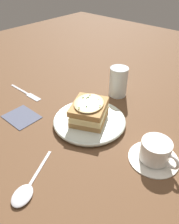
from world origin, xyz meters
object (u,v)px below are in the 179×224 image
(sandwich, at_px, (89,111))
(teacup_with_saucer, at_px, (155,152))
(water_glass, at_px, (118,82))
(spoon, at_px, (24,192))
(fork, at_px, (28,94))
(napkin, at_px, (22,117))
(dinner_plate, at_px, (90,121))

(sandwich, height_order, teacup_with_saucer, sandwich)
(teacup_with_saucer, xyz_separation_m, water_glass, (0.27, -0.21, 0.03))
(sandwich, distance_m, spoon, 0.31)
(water_glass, relative_size, spoon, 0.66)
(teacup_with_saucer, relative_size, spoon, 0.80)
(fork, relative_size, napkin, 1.62)
(teacup_with_saucer, bearing_deg, dinner_plate, -169.61)
(dinner_plate, bearing_deg, napkin, 33.45)
(sandwich, bearing_deg, dinner_plate, 147.30)
(sandwich, relative_size, spoon, 0.90)
(dinner_plate, bearing_deg, spoon, 101.25)
(dinner_plate, bearing_deg, water_glass, -79.92)
(water_glass, bearing_deg, sandwich, 99.56)
(teacup_with_saucer, height_order, fork, teacup_with_saucer)
(fork, bearing_deg, napkin, 45.36)
(water_glass, bearing_deg, spoon, 100.76)
(dinner_plate, relative_size, teacup_with_saucer, 1.70)
(sandwich, xyz_separation_m, water_glass, (0.04, -0.21, 0.01))
(water_glass, xyz_separation_m, spoon, (-0.10, 0.51, -0.05))
(dinner_plate, relative_size, spoon, 1.37)
(dinner_plate, distance_m, fork, 0.31)
(water_glass, relative_size, napkin, 1.00)
(sandwich, height_order, napkin, sandwich)
(sandwich, relative_size, napkin, 1.38)
(dinner_plate, distance_m, teacup_with_saucer, 0.24)
(dinner_plate, relative_size, napkin, 2.10)
(spoon, bearing_deg, napkin, -57.72)
(sandwich, distance_m, teacup_with_saucer, 0.24)
(fork, height_order, napkin, same)
(dinner_plate, relative_size, fork, 1.29)
(dinner_plate, xyz_separation_m, sandwich, (0.00, -0.00, 0.04))
(dinner_plate, xyz_separation_m, napkin, (0.20, 0.13, -0.01))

